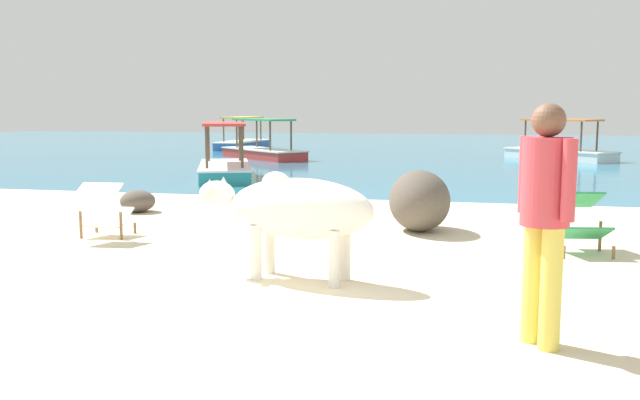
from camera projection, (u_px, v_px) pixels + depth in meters
name	position (u px, v px, depth m)	size (l,w,h in m)	color
sand_beach	(222.00, 316.00, 5.37)	(18.00, 14.00, 0.04)	beige
water_surface	(427.00, 151.00, 26.64)	(60.00, 36.00, 0.03)	teal
cow	(295.00, 209.00, 6.37)	(1.80, 0.73, 1.01)	silver
deck_chair_near	(102.00, 207.00, 8.46)	(0.60, 0.81, 0.68)	brown
deck_chair_far	(579.00, 218.00, 7.64)	(0.66, 0.85, 0.68)	brown
person_standing	(545.00, 206.00, 4.53)	(0.33, 0.43, 1.62)	#DBC64C
shore_rock_large	(138.00, 201.00, 10.65)	(0.54, 0.53, 0.34)	brown
shore_rock_medium	(419.00, 201.00, 8.98)	(1.10, 0.79, 0.79)	brown
boat_white	(559.00, 151.00, 22.04)	(3.42, 3.41, 1.29)	white
boat_red	(263.00, 150.00, 22.47)	(3.50, 3.31, 1.29)	#C63833
boat_teal	(225.00, 166.00, 16.19)	(2.39, 3.84, 1.29)	teal
boat_blue	(243.00, 142.00, 28.10)	(1.28, 3.71, 1.29)	#3866B7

